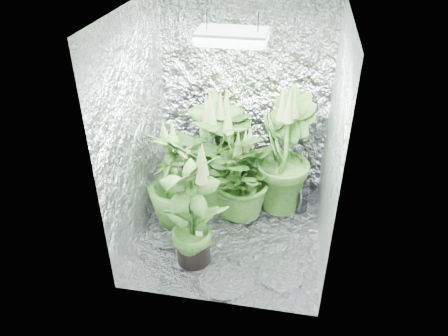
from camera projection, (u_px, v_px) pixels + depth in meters
name	position (u px, v px, depth m)	size (l,w,h in m)	color
ground	(230.00, 234.00, 4.05)	(1.60, 1.60, 0.00)	white
walls	(231.00, 139.00, 3.51)	(1.62, 1.62, 2.00)	white
ceiling	(232.00, 11.00, 2.97)	(1.60, 1.60, 0.01)	white
grow_lamp	(232.00, 36.00, 3.06)	(0.50, 0.30, 0.22)	gray
plant_a	(216.00, 157.00, 4.13)	(1.06, 1.06, 1.18)	black
plant_b	(218.00, 148.00, 4.33)	(0.73, 0.73, 1.15)	black
plant_c	(282.00, 155.00, 4.10)	(0.79, 0.79, 1.27)	black
plant_d	(175.00, 181.00, 3.93)	(0.73, 0.73, 1.05)	black
plant_e	(238.00, 177.00, 4.04)	(0.78, 0.78, 0.95)	black
plant_f	(192.00, 210.00, 3.48)	(0.76, 0.76, 1.16)	black
circulation_fan	(298.00, 196.00, 4.27)	(0.20, 0.31, 0.38)	black
plant_label	(199.00, 236.00, 3.58)	(0.05, 0.01, 0.09)	white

